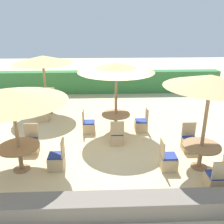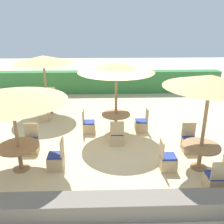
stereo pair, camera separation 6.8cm
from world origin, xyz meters
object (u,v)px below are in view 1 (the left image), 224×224
at_px(patio_chair_back_left_north, 50,101).
at_px(round_table_front_right, 201,150).
at_px(patio_chair_front_left_north, 31,145).
at_px(patio_chair_center_east, 141,125).
at_px(round_table_back_left, 47,102).
at_px(patio_chair_front_right_north, 189,143).
at_px(patio_chair_center_south, 117,137).
at_px(round_table_front_left, 19,151).
at_px(patio_chair_front_right_south, 216,181).
at_px(parasol_front_left, 11,96).
at_px(patio_chair_back_left_south, 44,115).
at_px(patio_chair_front_left_east, 57,160).
at_px(parasol_front_right, 211,81).
at_px(parasol_center, 116,68).
at_px(round_table_center, 116,118).
at_px(parasol_back_left, 43,60).
at_px(patio_chair_front_right_west, 168,161).
at_px(patio_chair_center_west, 89,126).

xyz_separation_m(patio_chair_back_left_north, round_table_front_right, (5.43, -5.67, 0.31)).
bearing_deg(patio_chair_front_left_north, patio_chair_center_east, -159.13).
xyz_separation_m(round_table_back_left, patio_chair_front_right_north, (5.41, -3.75, -0.28)).
distance_m(patio_chair_back_left_north, round_table_front_right, 7.86).
distance_m(patio_chair_center_south, round_table_front_left, 3.23).
bearing_deg(patio_chair_front_right_north, patio_chair_front_right_south, 89.83).
height_order(parasol_front_left, patio_chair_back_left_south, parasol_front_left).
xyz_separation_m(patio_chair_center_south, patio_chair_front_left_east, (-1.83, -1.43, 0.00)).
bearing_deg(parasol_front_right, patio_chair_center_south, 146.37).
bearing_deg(parasol_center, parasol_front_left, -139.76).
xyz_separation_m(round_table_center, round_table_front_right, (2.32, -2.54, -0.02)).
relative_size(patio_chair_front_left_north, patio_chair_front_left_east, 1.00).
xyz_separation_m(round_table_front_left, parasol_front_right, (5.20, -0.10, 1.98)).
bearing_deg(parasol_back_left, patio_chair_back_left_south, -87.17).
height_order(patio_chair_center_south, patio_chair_back_left_south, same).
bearing_deg(round_table_front_right, round_table_front_left, 178.90).
xyz_separation_m(patio_chair_center_south, round_table_front_left, (-2.86, -1.46, 0.35)).
relative_size(parasol_center, parasol_front_left, 0.93).
bearing_deg(patio_chair_front_right_west, patio_chair_center_south, -139.31).
height_order(round_table_center, parasol_front_left, parasol_front_left).
distance_m(parasol_back_left, patio_chair_front_right_west, 6.89).
height_order(parasol_front_left, patio_chair_front_right_west, parasol_front_left).
bearing_deg(round_table_center, patio_chair_front_left_east, -127.47).
distance_m(patio_chair_back_left_north, patio_chair_back_left_south, 1.86).
bearing_deg(patio_chair_back_left_north, patio_chair_front_right_north, 139.44).
height_order(round_table_front_right, patio_chair_front_right_north, patio_chair_front_right_north).
xyz_separation_m(patio_chair_center_east, round_table_front_left, (-3.88, -2.49, 0.35)).
distance_m(patio_chair_front_left_east, patio_chair_back_left_south, 3.87).
distance_m(patio_chair_front_left_north, patio_chair_front_left_east, 1.42).
xyz_separation_m(patio_chair_center_west, parasol_front_right, (3.37, -2.54, 2.33)).
relative_size(parasol_center, parasol_front_right, 0.99).
xyz_separation_m(parasol_center, round_table_back_left, (-3.06, 2.21, -1.96)).
bearing_deg(patio_chair_back_left_south, parasol_front_right, -35.58).
xyz_separation_m(patio_chair_center_south, patio_chair_back_left_south, (-2.99, 2.26, 0.00)).
bearing_deg(patio_chair_center_east, patio_chair_back_left_north, 53.16).
bearing_deg(round_table_front_left, patio_chair_center_south, 26.93).
relative_size(parasol_front_left, patio_chair_front_right_north, 3.17).
relative_size(parasol_center, patio_chair_back_left_north, 2.96).
distance_m(parasol_front_left, patio_chair_front_right_north, 5.67).
distance_m(parasol_front_left, round_table_front_right, 5.46).
relative_size(parasol_center, patio_chair_front_right_west, 2.96).
relative_size(patio_chair_center_south, round_table_back_left, 1.00).
relative_size(patio_chair_front_left_north, parasol_back_left, 0.35).
bearing_deg(round_table_front_left, parasol_center, 40.24).
bearing_deg(parasol_front_right, parasol_center, 132.40).
height_order(patio_chair_center_south, patio_chair_front_left_north, same).
xyz_separation_m(patio_chair_center_west, patio_chair_front_right_south, (3.39, -3.58, 0.00)).
bearing_deg(patio_chair_center_west, parasol_front_right, 52.94).
distance_m(patio_chair_center_west, patio_chair_front_right_south, 4.93).
relative_size(patio_chair_front_left_east, patio_chair_front_right_south, 1.00).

